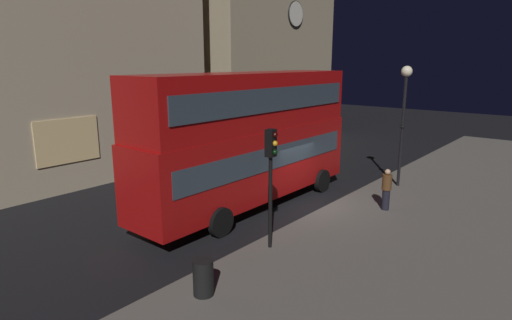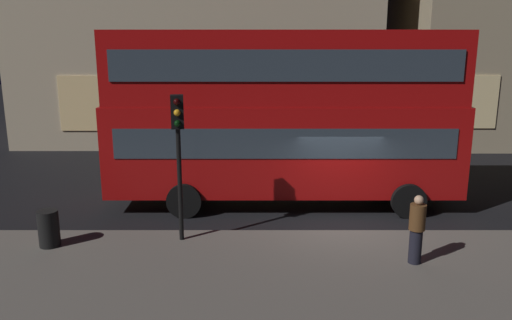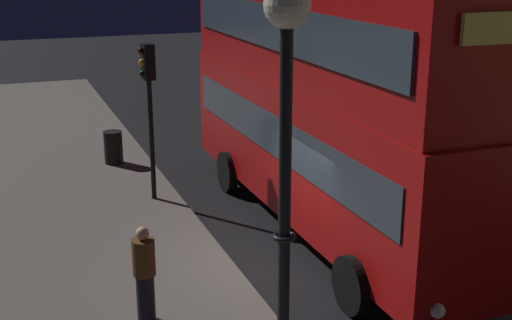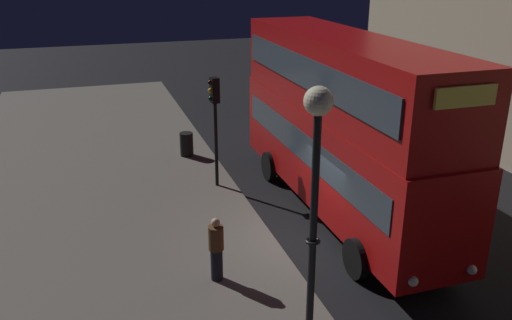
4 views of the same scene
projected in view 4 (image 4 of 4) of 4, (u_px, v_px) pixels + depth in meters
The scene contains 7 objects.
ground_plane at pixel (299, 242), 15.56m from camera, with size 80.00×80.00×0.00m, color black.
sidewalk_slab at pixel (105, 271), 13.99m from camera, with size 44.00×9.49×0.12m, color #5B564F.
double_decker_bus at pixel (341, 117), 16.47m from camera, with size 11.16×2.78×5.55m.
traffic_light_near_kerb at pixel (215, 109), 18.14m from camera, with size 0.35×0.38×3.85m.
street_lamp at pixel (315, 177), 9.12m from camera, with size 0.49×0.49×5.66m.
pedestrian at pixel (216, 249), 13.27m from camera, with size 0.38×0.38×1.69m.
litter_bin at pixel (187, 144), 21.81m from camera, with size 0.53×0.53×0.95m, color black.
Camera 4 is at (12.69, -5.38, 7.71)m, focal length 37.94 mm.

